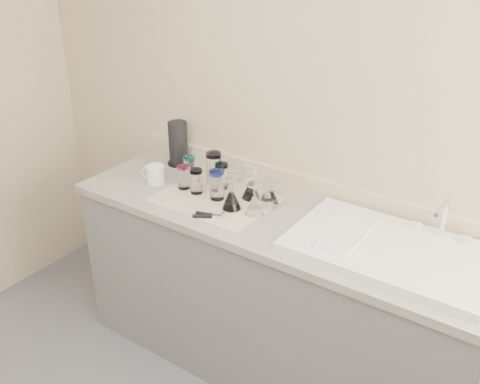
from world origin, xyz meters
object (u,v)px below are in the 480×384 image
Objects in this scene: tumbler_magenta at (184,177)px; goblet_back_left at (251,188)px; tumbler_teal at (190,168)px; tumbler_blue at (196,181)px; tumbler_cyan at (214,167)px; goblet_back_right at (272,195)px; tumbler_purple at (222,176)px; goblet_front_right at (255,203)px; sink_unit at (392,249)px; goblet_front_left at (231,198)px; paper_towel_roll at (178,144)px; tumbler_lavender at (217,185)px; white_mug at (155,174)px; goblet_extra at (266,197)px; can_opener at (210,216)px.

goblet_back_left is at bearing 16.59° from tumbler_magenta.
tumbler_blue is at bearing -39.25° from tumbler_teal.
goblet_back_right is at bearing -4.92° from tumbler_cyan.
goblet_back_left is at bearing -174.40° from goblet_back_right.
goblet_front_right is (0.29, -0.13, -0.01)m from tumbler_purple.
sink_unit reaches higher than goblet_back_left.
goblet_front_left reaches higher than tumbler_magenta.
tumbler_teal is 0.24m from paper_towel_roll.
tumbler_lavender is at bearing -27.89° from paper_towel_roll.
tumbler_purple is 0.90× the size of tumbler_lavender.
sink_unit reaches higher than tumbler_cyan.
tumbler_purple is at bearing 155.17° from goblet_front_right.
tumbler_cyan reaches higher than tumbler_purple.
sink_unit reaches higher than goblet_front_left.
goblet_front_left is (-0.13, -0.15, 0.01)m from goblet_back_right.
tumbler_teal is 0.18m from white_mug.
goblet_back_right reaches higher than white_mug.
tumbler_lavender is at bearing -163.76° from goblet_extra.
paper_towel_roll reaches higher than sink_unit.
tumbler_cyan is at bearing -16.33° from paper_towel_roll.
tumbler_cyan is (-1.00, 0.12, 0.07)m from sink_unit.
can_opener is at bearing -122.57° from goblet_extra.
tumbler_magenta is 0.88× the size of can_opener.
goblet_extra is at bearing 57.43° from can_opener.
goblet_front_right reaches higher than tumbler_purple.
can_opener is 0.49m from white_mug.
goblet_front_left reaches higher than tumbler_purple.
paper_towel_roll reaches higher than tumbler_teal.
tumbler_magenta is at bearing -179.54° from tumbler_lavender.
goblet_front_right is 0.62m from white_mug.
tumbler_cyan reaches higher than goblet_back_left.
tumbler_teal is at bearing 165.69° from goblet_front_right.
white_mug is at bearing -166.11° from goblet_back_left.
tumbler_cyan is 0.15m from tumbler_blue.
goblet_extra is (0.36, -0.07, -0.03)m from tumbler_cyan.
sink_unit is 0.76m from goblet_front_left.
tumbler_magenta is 0.47m from goblet_back_right.
tumbler_lavender is 0.27m from goblet_back_right.
goblet_extra is 1.05× the size of can_opener.
can_opener is at bearing -17.12° from white_mug.
goblet_back_left is 0.98× the size of goblet_front_left.
tumbler_teal reaches higher than white_mug.
goblet_extra is at bearing 87.54° from goblet_front_right.
tumbler_purple is 0.13m from tumbler_blue.
goblet_front_left is 0.63m from paper_towel_roll.
goblet_front_left is (0.24, -0.04, -0.01)m from tumbler_blue.
tumbler_cyan is 1.09× the size of goblet_extra.
goblet_front_left is at bearing 76.57° from can_opener.
goblet_back_left is at bearing 13.89° from white_mug.
tumbler_cyan is 0.37m from goblet_extra.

